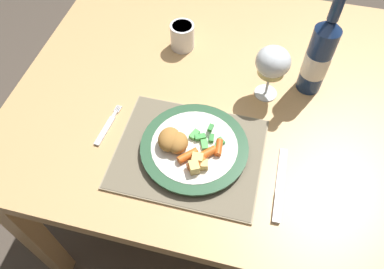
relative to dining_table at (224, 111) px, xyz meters
The scene contains 13 objects.
ground_plane 0.64m from the dining_table, ahead, with size 6.00×6.00×0.00m, color #4C4238.
dining_table is the anchor object (origin of this frame).
placemat 0.25m from the dining_table, 101.42° to the right, with size 0.35×0.28×0.01m.
dinner_plate 0.25m from the dining_table, 99.21° to the right, with size 0.26×0.26×0.02m.
breaded_croquettes 0.28m from the dining_table, 109.52° to the right, with size 0.08×0.07×0.04m.
green_beans_pile 0.24m from the dining_table, 93.11° to the right, with size 0.09×0.07×0.02m.
glazed_carrots 0.28m from the dining_table, 92.91° to the right, with size 0.10×0.10×0.02m.
fork 0.35m from the dining_table, 142.32° to the right, with size 0.03×0.13×0.01m.
table_knife 0.34m from the dining_table, 57.53° to the right, with size 0.02×0.19×0.01m.
wine_glass 0.23m from the dining_table, ahead, with size 0.09×0.09×0.16m.
bottle 0.31m from the dining_table, 15.93° to the left, with size 0.07×0.07×0.30m.
roast_potatoes 0.30m from the dining_table, 93.46° to the right, with size 0.04×0.05×0.03m.
drinking_cup 0.25m from the dining_table, 139.90° to the left, with size 0.07×0.07×0.08m.
Camera 1 is at (0.08, -0.69, 1.50)m, focal length 35.00 mm.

